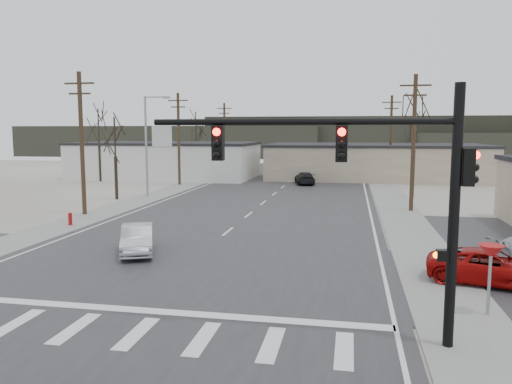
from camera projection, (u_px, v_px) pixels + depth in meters
ground at (183, 269)px, 21.64m from camera, size 140.00×140.00×0.00m
main_road at (251, 213)px, 36.26m from camera, size 18.00×110.00×0.05m
cross_road at (183, 268)px, 21.64m from camera, size 90.00×10.00×0.04m
sidewalk_left at (143, 200)px, 43.11m from camera, size 3.00×90.00×0.06m
sidewalk_right at (396, 207)px, 39.16m from camera, size 3.00×90.00×0.06m
traffic_signal_mast at (382, 178)px, 13.55m from camera, size 8.95×0.43×7.20m
fire_hydrant at (70, 219)px, 31.29m from camera, size 0.24×0.24×0.87m
yield_sign at (491, 254)px, 15.83m from camera, size 0.80×0.80×2.35m
building_left_far at (167, 160)px, 63.34m from camera, size 22.30×12.30×4.50m
building_right_far at (375, 161)px, 62.40m from camera, size 26.30×14.30×4.30m
upole_left_b at (82, 141)px, 34.85m from camera, size 2.20×0.30×10.00m
upole_left_c at (179, 137)px, 54.34m from camera, size 2.20×0.30×10.00m
upole_left_d at (224, 136)px, 73.84m from camera, size 2.20×0.30×10.00m
upole_right_a at (413, 141)px, 36.40m from camera, size 2.20×0.30×10.00m
upole_right_b at (391, 137)px, 57.85m from camera, size 2.20×0.30×10.00m
streetlight_main at (148, 140)px, 44.48m from camera, size 2.40×0.25×9.00m
tree_left_near at (115, 139)px, 42.93m from camera, size 3.30×3.30×7.35m
tree_right_mid at (415, 131)px, 43.93m from camera, size 3.74×3.74×8.33m
tree_left_far at (196, 128)px, 68.33m from camera, size 3.96×3.96×8.82m
tree_right_far at (410, 133)px, 68.85m from camera, size 3.52×3.52×7.84m
tree_left_mid at (99, 128)px, 58.12m from camera, size 3.96×3.96×8.82m
hill_left at (170, 141)px, 117.43m from camera, size 70.00×18.00×7.00m
hill_center at (388, 137)px, 111.87m from camera, size 80.00×18.00×9.00m
sedan_crossing at (137, 239)px, 24.21m from camera, size 2.96×4.43×1.38m
car_far_a at (305, 178)px, 55.40m from camera, size 2.84×4.93×1.34m
car_far_b at (305, 164)px, 77.80m from camera, size 2.82×4.61×1.47m
car_parked_red at (491, 267)px, 19.32m from camera, size 5.16×3.36×1.32m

